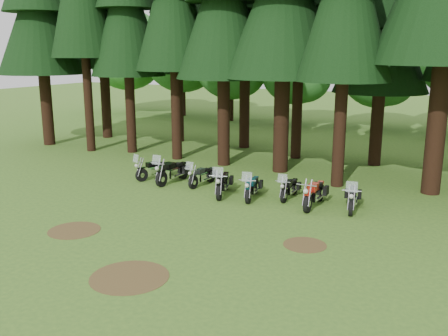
% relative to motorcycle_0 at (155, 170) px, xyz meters
% --- Properties ---
extents(ground, '(120.00, 120.00, 0.00)m').
position_rel_motorcycle_0_xyz_m(ground, '(4.69, -5.11, -0.45)').
color(ground, '#3B6522').
rests_on(ground, ground).
extents(pine_back_4, '(4.94, 4.94, 13.78)m').
position_rel_motorcycle_0_xyz_m(pine_back_4, '(8.73, 8.14, 7.80)').
color(pine_back_4, black).
rests_on(pine_back_4, ground).
extents(decid_0, '(8.00, 7.78, 10.00)m').
position_rel_motorcycle_0_xyz_m(decid_0, '(-17.41, 20.15, 5.45)').
color(decid_0, black).
rests_on(decid_0, ground).
extents(decid_1, '(7.91, 7.69, 9.88)m').
position_rel_motorcycle_0_xyz_m(decid_1, '(-11.29, 20.65, 5.38)').
color(decid_1, black).
rests_on(decid_1, ground).
extents(decid_2, '(6.72, 6.53, 8.40)m').
position_rel_motorcycle_0_xyz_m(decid_2, '(-5.74, 19.67, 4.50)').
color(decid_2, black).
rests_on(decid_2, ground).
extents(decid_3, '(6.12, 5.95, 7.65)m').
position_rel_motorcycle_0_xyz_m(decid_3, '(-0.02, 20.02, 4.06)').
color(decid_3, black).
rests_on(decid_3, ground).
extents(decid_4, '(5.93, 5.76, 7.41)m').
position_rel_motorcycle_0_xyz_m(decid_4, '(6.27, 21.21, 3.92)').
color(decid_4, black).
rests_on(decid_4, ground).
extents(dirt_patch_0, '(1.80, 1.80, 0.01)m').
position_rel_motorcycle_0_xyz_m(dirt_patch_0, '(1.69, -7.11, -0.45)').
color(dirt_patch_0, '#4C3D1E').
rests_on(dirt_patch_0, ground).
extents(dirt_patch_1, '(1.40, 1.40, 0.01)m').
position_rel_motorcycle_0_xyz_m(dirt_patch_1, '(9.19, -4.61, -0.45)').
color(dirt_patch_1, '#4C3D1E').
rests_on(dirt_patch_1, ground).
extents(dirt_patch_2, '(2.20, 2.20, 0.01)m').
position_rel_motorcycle_0_xyz_m(dirt_patch_2, '(5.69, -9.11, -0.45)').
color(dirt_patch_2, '#4C3D1E').
rests_on(dirt_patch_2, ground).
extents(motorcycle_0, '(1.04, 2.09, 1.36)m').
position_rel_motorcycle_0_xyz_m(motorcycle_0, '(0.00, 0.00, 0.00)').
color(motorcycle_0, black).
rests_on(motorcycle_0, ground).
extents(motorcycle_1, '(0.49, 2.44, 1.54)m').
position_rel_motorcycle_0_xyz_m(motorcycle_1, '(1.15, -0.18, 0.06)').
color(motorcycle_1, black).
rests_on(motorcycle_1, ground).
extents(motorcycle_2, '(0.45, 2.07, 1.30)m').
position_rel_motorcycle_0_xyz_m(motorcycle_2, '(2.62, 0.06, -0.02)').
color(motorcycle_2, black).
rests_on(motorcycle_2, ground).
extents(motorcycle_3, '(1.01, 2.33, 1.49)m').
position_rel_motorcycle_0_xyz_m(motorcycle_3, '(4.19, -0.87, 0.04)').
color(motorcycle_3, black).
rests_on(motorcycle_3, ground).
extents(motorcycle_4, '(0.76, 2.21, 1.39)m').
position_rel_motorcycle_0_xyz_m(motorcycle_4, '(5.52, -0.73, 0.01)').
color(motorcycle_4, black).
rests_on(motorcycle_4, ground).
extents(motorcycle_5, '(0.39, 2.02, 1.27)m').
position_rel_motorcycle_0_xyz_m(motorcycle_5, '(6.90, 0.00, -0.03)').
color(motorcycle_5, black).
rests_on(motorcycle_5, ground).
extents(motorcycle_6, '(0.36, 2.43, 0.99)m').
position_rel_motorcycle_0_xyz_m(motorcycle_6, '(8.17, -0.58, 0.05)').
color(motorcycle_6, black).
rests_on(motorcycle_6, ground).
extents(motorcycle_7, '(0.69, 2.25, 1.41)m').
position_rel_motorcycle_0_xyz_m(motorcycle_7, '(9.62, -0.30, 0.02)').
color(motorcycle_7, black).
rests_on(motorcycle_7, ground).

